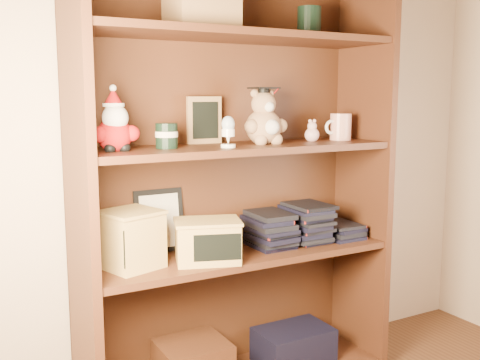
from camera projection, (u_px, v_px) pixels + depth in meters
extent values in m
cube|color=#C8B091|center=(173.00, 63.00, 2.09)|extent=(3.00, 0.04, 2.50)
cube|color=#4C2715|center=(80.00, 199.00, 1.79)|extent=(0.03, 0.35, 1.60)
cube|color=#4C2715|center=(362.00, 175.00, 2.35)|extent=(0.03, 0.35, 1.60)
cube|color=#472413|center=(220.00, 180.00, 2.21)|extent=(1.20, 0.02, 1.60)
cube|color=#4C2715|center=(240.00, 36.00, 1.99)|extent=(1.14, 0.33, 0.02)
cube|color=black|center=(293.00, 345.00, 2.29)|extent=(0.30, 0.20, 0.14)
cube|color=#9E7547|center=(201.00, 12.00, 1.91)|extent=(0.22, 0.18, 0.12)
cylinder|color=black|center=(309.00, 22.00, 2.12)|extent=(0.09, 0.09, 0.11)
cube|color=#4C2715|center=(240.00, 254.00, 2.11)|extent=(1.14, 0.33, 0.02)
cube|color=#4C2715|center=(240.00, 148.00, 2.05)|extent=(1.14, 0.33, 0.02)
sphere|color=#A50F0F|center=(114.00, 135.00, 1.82)|extent=(0.11, 0.11, 0.11)
sphere|color=#A50F0F|center=(100.00, 134.00, 1.78)|extent=(0.05, 0.05, 0.05)
sphere|color=#A50F0F|center=(132.00, 133.00, 1.82)|extent=(0.05, 0.05, 0.05)
sphere|color=black|center=(110.00, 148.00, 1.79)|extent=(0.04, 0.04, 0.04)
sphere|color=black|center=(125.00, 148.00, 1.81)|extent=(0.04, 0.04, 0.04)
sphere|color=white|center=(115.00, 118.00, 1.80)|extent=(0.08, 0.08, 0.08)
sphere|color=#D8B293|center=(114.00, 112.00, 1.81)|extent=(0.06, 0.06, 0.06)
cone|color=#A50F0F|center=(113.00, 97.00, 1.80)|extent=(0.07, 0.07, 0.06)
sphere|color=white|center=(113.00, 88.00, 1.79)|extent=(0.02, 0.02, 0.02)
cylinder|color=white|center=(113.00, 105.00, 1.80)|extent=(0.07, 0.07, 0.01)
cylinder|color=black|center=(167.00, 136.00, 1.90)|extent=(0.08, 0.08, 0.09)
cylinder|color=beige|center=(167.00, 134.00, 1.90)|extent=(0.08, 0.08, 0.02)
cube|color=#9E7547|center=(204.00, 120.00, 2.09)|extent=(0.14, 0.02, 0.17)
cube|color=black|center=(205.00, 120.00, 2.08)|extent=(0.10, 0.01, 0.14)
cube|color=#9E7547|center=(201.00, 139.00, 2.13)|extent=(0.06, 0.06, 0.01)
cylinder|color=white|center=(228.00, 146.00, 1.94)|extent=(0.05, 0.05, 0.01)
cone|color=white|center=(228.00, 139.00, 1.94)|extent=(0.02, 0.02, 0.04)
cylinder|color=white|center=(228.00, 133.00, 1.93)|extent=(0.05, 0.05, 0.03)
ellipsoid|color=silver|center=(228.00, 124.00, 1.93)|extent=(0.05, 0.05, 0.06)
sphere|color=#A67C57|center=(263.00, 127.00, 2.09)|extent=(0.13, 0.13, 0.13)
sphere|color=white|center=(272.00, 127.00, 2.04)|extent=(0.06, 0.06, 0.06)
sphere|color=#A67C57|center=(252.00, 127.00, 2.04)|extent=(0.05, 0.05, 0.05)
sphere|color=#A67C57|center=(280.00, 126.00, 2.10)|extent=(0.05, 0.05, 0.05)
sphere|color=#A67C57|center=(261.00, 140.00, 2.04)|extent=(0.05, 0.05, 0.05)
sphere|color=#A67C57|center=(276.00, 139.00, 2.08)|extent=(0.05, 0.05, 0.05)
sphere|color=#A67C57|center=(264.00, 104.00, 2.07)|extent=(0.09, 0.09, 0.09)
sphere|color=white|center=(269.00, 107.00, 2.04)|extent=(0.04, 0.04, 0.04)
sphere|color=#A67C57|center=(255.00, 93.00, 2.06)|extent=(0.03, 0.03, 0.03)
sphere|color=#A67C57|center=(270.00, 93.00, 2.09)|extent=(0.03, 0.03, 0.03)
cylinder|color=black|center=(264.00, 91.00, 2.07)|extent=(0.04, 0.04, 0.02)
cube|color=black|center=(264.00, 88.00, 2.07)|extent=(0.09, 0.09, 0.01)
cylinder|color=#A50F0F|center=(276.00, 91.00, 2.07)|extent=(0.00, 0.04, 0.03)
sphere|color=beige|center=(312.00, 135.00, 2.20)|extent=(0.06, 0.06, 0.06)
sphere|color=beige|center=(312.00, 126.00, 2.19)|extent=(0.04, 0.04, 0.04)
sphere|color=beige|center=(310.00, 121.00, 2.19)|extent=(0.01, 0.01, 0.01)
sphere|color=beige|center=(314.00, 121.00, 2.20)|extent=(0.01, 0.01, 0.01)
cylinder|color=silver|center=(341.00, 127.00, 2.26)|extent=(0.09, 0.09, 0.11)
torus|color=white|center=(331.00, 127.00, 2.24)|extent=(0.06, 0.01, 0.06)
cube|color=black|center=(159.00, 221.00, 2.08)|extent=(0.19, 0.05, 0.24)
cube|color=beige|center=(160.00, 221.00, 2.08)|extent=(0.15, 0.03, 0.20)
cube|color=tan|center=(131.00, 240.00, 1.89)|extent=(0.22, 0.22, 0.19)
cube|color=black|center=(140.00, 246.00, 1.82)|extent=(0.12, 0.04, 0.12)
cube|color=tan|center=(130.00, 212.00, 1.88)|extent=(0.23, 0.23, 0.01)
cube|color=tan|center=(208.00, 242.00, 1.96)|extent=(0.25, 0.21, 0.14)
cube|color=black|center=(218.00, 247.00, 1.89)|extent=(0.16, 0.06, 0.09)
cube|color=tan|center=(207.00, 222.00, 1.95)|extent=(0.27, 0.23, 0.01)
cube|color=black|center=(269.00, 244.00, 2.17)|extent=(0.14, 0.20, 0.02)
cube|color=black|center=(269.00, 240.00, 2.17)|extent=(0.14, 0.20, 0.02)
cube|color=black|center=(269.00, 236.00, 2.16)|extent=(0.14, 0.20, 0.02)
cube|color=black|center=(269.00, 232.00, 2.16)|extent=(0.14, 0.20, 0.02)
cube|color=black|center=(269.00, 228.00, 2.16)|extent=(0.14, 0.20, 0.02)
cube|color=black|center=(269.00, 224.00, 2.16)|extent=(0.14, 0.20, 0.02)
cube|color=black|center=(269.00, 220.00, 2.15)|extent=(0.14, 0.20, 0.02)
cube|color=black|center=(269.00, 216.00, 2.15)|extent=(0.14, 0.20, 0.02)
cube|color=black|center=(305.00, 239.00, 2.25)|extent=(0.14, 0.20, 0.02)
cube|color=black|center=(305.00, 235.00, 2.25)|extent=(0.14, 0.20, 0.02)
cube|color=black|center=(306.00, 231.00, 2.25)|extent=(0.14, 0.20, 0.02)
cube|color=black|center=(306.00, 227.00, 2.24)|extent=(0.14, 0.20, 0.02)
cube|color=black|center=(306.00, 223.00, 2.24)|extent=(0.14, 0.20, 0.02)
cube|color=black|center=(306.00, 220.00, 2.24)|extent=(0.14, 0.20, 0.02)
cube|color=black|center=(306.00, 216.00, 2.24)|extent=(0.14, 0.20, 0.02)
cube|color=black|center=(306.00, 212.00, 2.23)|extent=(0.14, 0.20, 0.02)
cube|color=black|center=(306.00, 208.00, 2.23)|extent=(0.14, 0.20, 0.02)
cube|color=black|center=(306.00, 204.00, 2.23)|extent=(0.14, 0.20, 0.02)
cube|color=black|center=(337.00, 234.00, 2.33)|extent=(0.14, 0.20, 0.02)
cube|color=black|center=(338.00, 230.00, 2.33)|extent=(0.14, 0.20, 0.02)
cube|color=black|center=(338.00, 227.00, 2.32)|extent=(0.14, 0.20, 0.02)
cube|color=black|center=(338.00, 223.00, 2.32)|extent=(0.14, 0.20, 0.02)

